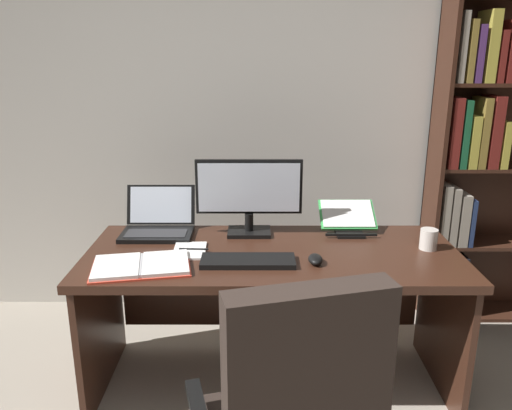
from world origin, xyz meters
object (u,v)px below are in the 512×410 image
object	(u,v)px
laptop	(158,224)
computer_mouse	(316,259)
open_binder	(141,266)
coffee_mug	(429,239)
pen	(194,249)
monitor	(249,196)
notepad	(190,251)
reading_stand_with_book	(348,218)
bookshelf	(484,163)
keyboard	(248,261)
desk	(272,281)

from	to	relation	value
laptop	computer_mouse	distance (m)	0.87
open_binder	coffee_mug	distance (m)	1.34
pen	monitor	bearing A→B (deg)	44.32
monitor	notepad	size ratio (longest dim) A/B	2.57
reading_stand_with_book	notepad	bearing A→B (deg)	-159.25
notepad	pen	distance (m)	0.02
bookshelf	coffee_mug	distance (m)	0.90
monitor	laptop	distance (m)	0.49
open_binder	coffee_mug	xyz separation A→B (m)	(1.32, 0.22, 0.04)
monitor	coffee_mug	xyz separation A→B (m)	(0.86, -0.22, -0.15)
monitor	open_binder	world-z (taller)	monitor
laptop	coffee_mug	distance (m)	1.35
open_binder	pen	size ratio (longest dim) A/B	3.31
keyboard	notepad	world-z (taller)	keyboard
monitor	open_binder	bearing A→B (deg)	-136.47
keyboard	pen	world-z (taller)	keyboard
laptop	keyboard	bearing A→B (deg)	-40.11
keyboard	open_binder	xyz separation A→B (m)	(-0.46, -0.05, -0.00)
keyboard	coffee_mug	xyz separation A→B (m)	(0.86, 0.17, 0.04)
laptop	bookshelf	bearing A→B (deg)	14.14
bookshelf	keyboard	world-z (taller)	bookshelf
computer_mouse	pen	world-z (taller)	computer_mouse
computer_mouse	laptop	bearing A→B (deg)	152.77
desk	laptop	distance (m)	0.66
laptop	notepad	size ratio (longest dim) A/B	1.71
notepad	laptop	bearing A→B (deg)	126.92
computer_mouse	pen	size ratio (longest dim) A/B	0.74
computer_mouse	reading_stand_with_book	distance (m)	0.49
desk	coffee_mug	distance (m)	0.78
laptop	keyboard	world-z (taller)	laptop
monitor	computer_mouse	bearing A→B (deg)	-52.54
keyboard	reading_stand_with_book	world-z (taller)	reading_stand_with_book
desk	monitor	size ratio (longest dim) A/B	3.26
bookshelf	keyboard	distance (m)	1.66
monitor	keyboard	xyz separation A→B (m)	(0.00, -0.39, -0.19)
desk	monitor	bearing A→B (deg)	124.04
computer_mouse	pen	xyz separation A→B (m)	(-0.56, 0.14, -0.01)
open_binder	monitor	bearing A→B (deg)	33.20
computer_mouse	coffee_mug	size ratio (longest dim) A/B	1.05
bookshelf	reading_stand_with_book	bearing A→B (deg)	-154.11
open_binder	notepad	world-z (taller)	open_binder
open_binder	notepad	distance (m)	0.27
open_binder	keyboard	bearing A→B (deg)	-4.19
bookshelf	computer_mouse	world-z (taller)	bookshelf
open_binder	computer_mouse	bearing A→B (deg)	-6.59
reading_stand_with_book	notepad	world-z (taller)	reading_stand_with_book
computer_mouse	notepad	xyz separation A→B (m)	(-0.58, 0.14, -0.02)
bookshelf	monitor	distance (m)	1.47
keyboard	coffee_mug	bearing A→B (deg)	11.53
desk	computer_mouse	world-z (taller)	computer_mouse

